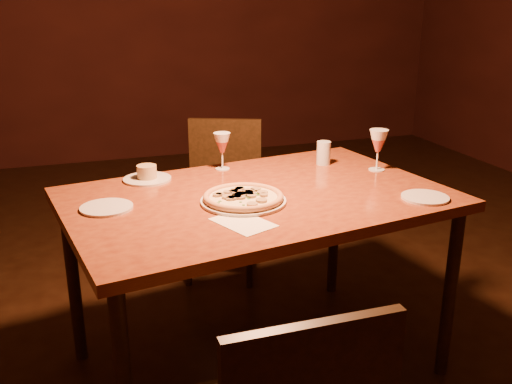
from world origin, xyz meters
name	(u,v)px	position (x,y,z in m)	size (l,w,h in m)	color
floor	(293,323)	(0.00, 0.00, 0.00)	(7.00, 7.00, 0.00)	black
back_wall	(161,7)	(0.00, 3.50, 1.50)	(6.00, 0.04, 3.00)	#381511
dining_table	(258,211)	(-0.28, -0.27, 0.74)	(1.65, 1.20, 0.81)	#93481F
chair_far	(223,189)	(-0.16, 0.73, 0.51)	(0.57, 0.57, 0.90)	black
pizza_plate	(243,198)	(-0.37, -0.35, 0.83)	(0.33, 0.33, 0.04)	silver
ramekin_saucer	(147,175)	(-0.68, 0.07, 0.84)	(0.21, 0.21, 0.07)	silver
wine_glass_far	(222,151)	(-0.32, 0.12, 0.90)	(0.08, 0.08, 0.17)	#A14643
wine_glass_right	(378,150)	(0.35, -0.12, 0.91)	(0.09, 0.09, 0.19)	#A14643
water_tumbler	(324,153)	(0.16, 0.05, 0.87)	(0.07, 0.07, 0.11)	silver
side_plate_left	(107,208)	(-0.88, -0.25, 0.82)	(0.20, 0.20, 0.01)	silver
side_plate_near	(425,197)	(0.33, -0.53, 0.82)	(0.19, 0.19, 0.01)	silver
menu_card	(243,222)	(-0.43, -0.55, 0.81)	(0.15, 0.22, 0.00)	silver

